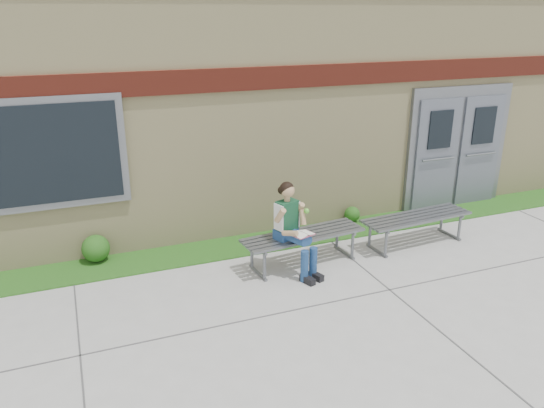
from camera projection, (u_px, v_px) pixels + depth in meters
name	position (u px, v px, depth m)	size (l,w,h in m)	color
ground	(342.00, 324.00, 6.43)	(80.00, 80.00, 0.00)	#9E9E99
grass_strip	(266.00, 242.00, 8.70)	(16.00, 0.80, 0.02)	#194E15
school_building	(208.00, 87.00, 10.95)	(16.20, 6.22, 4.20)	beige
bench_left	(303.00, 241.00, 7.85)	(1.91, 0.71, 0.49)	slate
bench_right	(416.00, 222.00, 8.53)	(1.90, 0.66, 0.48)	slate
girl	(293.00, 226.00, 7.48)	(0.57, 0.81, 1.34)	navy
shrub_mid	(96.00, 248.00, 7.94)	(0.41, 0.41, 0.41)	#194E15
shrub_east	(352.00, 214.00, 9.47)	(0.27, 0.27, 0.27)	#194E15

